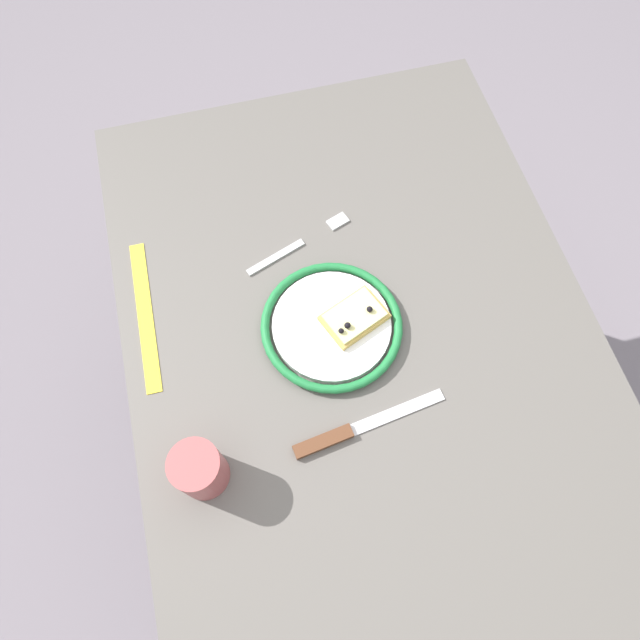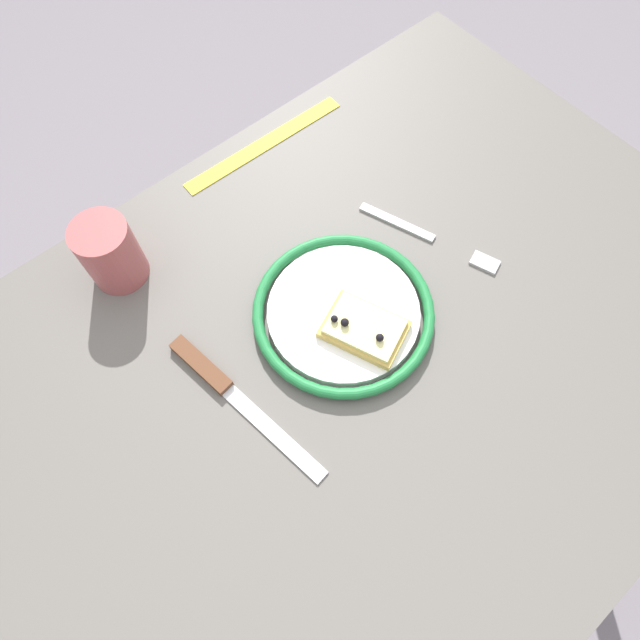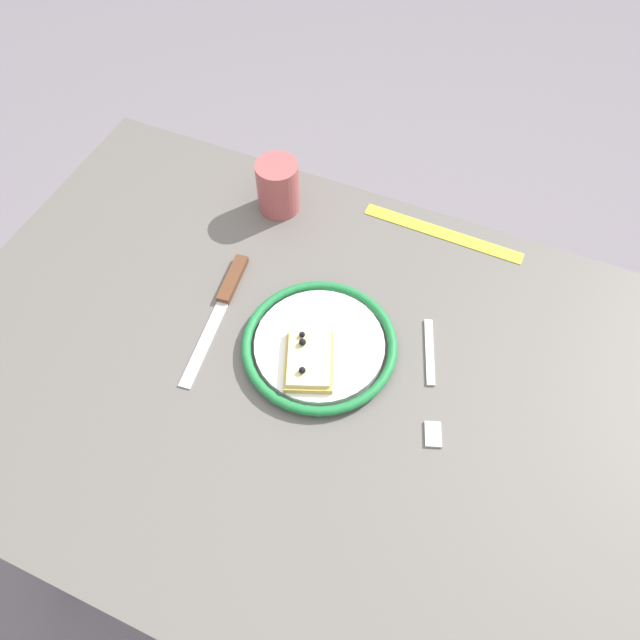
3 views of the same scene
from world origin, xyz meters
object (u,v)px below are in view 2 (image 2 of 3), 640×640
pizza_slice_near (364,328)px  measuring_tape (265,144)px  knife (220,383)px  plate (343,312)px  dining_table (349,381)px  fork (429,237)px  cup (110,253)px

pizza_slice_near → measuring_tape: pizza_slice_near is taller
pizza_slice_near → measuring_tape: (-0.10, -0.32, -0.02)m
knife → measuring_tape: (-0.27, -0.26, -0.00)m
plate → measuring_tape: 0.30m
dining_table → fork: 0.22m
cup → measuring_tape: bearing=-169.4°
plate → fork: 0.17m
plate → knife: bearing=-9.0°
dining_table → knife: knife is taller
plate → fork: (-0.17, -0.01, -0.01)m
dining_table → fork: bearing=-163.2°
pizza_slice_near → fork: size_ratio=0.58×
cup → knife: bearing=91.9°
plate → pizza_slice_near: size_ratio=1.99×
cup → plate: bearing=126.9°
cup → measuring_tape: size_ratio=0.34×
plate → measuring_tape: (-0.10, -0.29, -0.01)m
plate → knife: 0.17m
cup → measuring_tape: cup is taller
fork → knife: bearing=-2.5°
pizza_slice_near → measuring_tape: bearing=-107.1°
pizza_slice_near → fork: (-0.17, -0.05, -0.02)m
knife → cup: cup is taller
dining_table → pizza_slice_near: 0.13m
plate → knife: (0.17, -0.03, -0.01)m
dining_table → measuring_tape: 0.37m
fork → measuring_tape: size_ratio=0.72×
plate → dining_table: bearing=62.7°
measuring_tape → knife: bearing=45.2°
dining_table → fork: fork is taller
dining_table → plate: plate is taller
pizza_slice_near → cup: 0.32m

